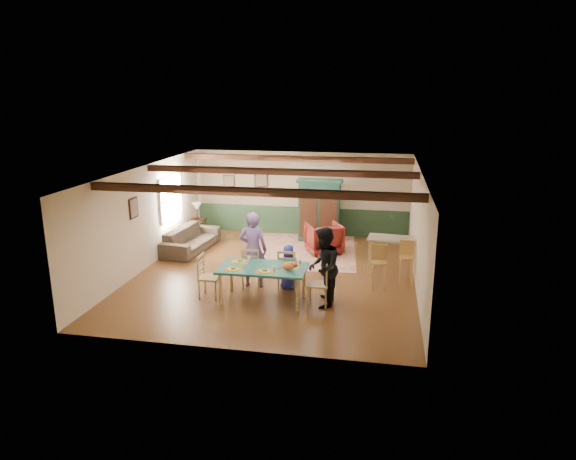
% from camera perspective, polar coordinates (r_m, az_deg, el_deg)
% --- Properties ---
extents(floor, '(8.00, 8.00, 0.00)m').
position_cam_1_polar(floor, '(13.24, -1.43, -5.00)').
color(floor, '#533017').
rests_on(floor, ground).
extents(wall_back, '(7.00, 0.02, 2.70)m').
position_cam_1_polar(wall_back, '(16.67, 1.41, 4.07)').
color(wall_back, beige).
rests_on(wall_back, floor).
extents(wall_left, '(0.02, 8.00, 2.70)m').
position_cam_1_polar(wall_left, '(13.97, -15.65, 1.31)').
color(wall_left, beige).
rests_on(wall_left, floor).
extents(wall_right, '(0.02, 8.00, 2.70)m').
position_cam_1_polar(wall_right, '(12.59, 14.30, -0.09)').
color(wall_right, beige).
rests_on(wall_right, floor).
extents(ceiling, '(7.00, 8.00, 0.02)m').
position_cam_1_polar(ceiling, '(12.56, -1.51, 6.64)').
color(ceiling, white).
rests_on(ceiling, wall_back).
extents(wainscot_back, '(6.95, 0.03, 0.90)m').
position_cam_1_polar(wainscot_back, '(16.85, 1.38, 1.05)').
color(wainscot_back, '#213E26').
rests_on(wainscot_back, floor).
extents(ceiling_beam_front, '(6.95, 0.16, 0.16)m').
position_cam_1_polar(ceiling_beam_front, '(10.37, -4.18, 4.27)').
color(ceiling_beam_front, black).
rests_on(ceiling_beam_front, ceiling).
extents(ceiling_beam_mid, '(6.95, 0.16, 0.16)m').
position_cam_1_polar(ceiling_beam_mid, '(12.96, -1.14, 6.51)').
color(ceiling_beam_mid, black).
rests_on(ceiling_beam_mid, ceiling).
extents(ceiling_beam_back, '(6.95, 0.16, 0.16)m').
position_cam_1_polar(ceiling_beam_back, '(15.49, 0.84, 7.94)').
color(ceiling_beam_back, black).
rests_on(ceiling_beam_back, ceiling).
extents(window_left, '(0.06, 1.60, 1.30)m').
position_cam_1_polar(window_left, '(15.42, -12.86, 3.53)').
color(window_left, white).
rests_on(window_left, wall_left).
extents(picture_left_wall, '(0.04, 0.42, 0.52)m').
position_cam_1_polar(picture_left_wall, '(13.35, -16.78, 2.36)').
color(picture_left_wall, gray).
rests_on(picture_left_wall, wall_left).
extents(picture_back_a, '(0.45, 0.04, 0.55)m').
position_cam_1_polar(picture_back_a, '(16.81, -3.00, 5.71)').
color(picture_back_a, gray).
rests_on(picture_back_a, wall_back).
extents(picture_back_b, '(0.38, 0.04, 0.48)m').
position_cam_1_polar(picture_back_b, '(17.13, -6.58, 5.30)').
color(picture_back_b, gray).
rests_on(picture_back_b, wall_back).
extents(dining_table, '(1.94, 1.09, 0.81)m').
position_cam_1_polar(dining_table, '(11.51, -2.80, -6.04)').
color(dining_table, '#1B574B').
rests_on(dining_table, floor).
extents(dining_chair_far_left, '(0.45, 0.48, 1.02)m').
position_cam_1_polar(dining_chair_far_left, '(12.27, -3.96, -4.15)').
color(dining_chair_far_left, tan).
rests_on(dining_chair_far_left, floor).
extents(dining_chair_far_right, '(0.45, 0.48, 1.02)m').
position_cam_1_polar(dining_chair_far_right, '(12.10, 0.00, -4.40)').
color(dining_chair_far_right, tan).
rests_on(dining_chair_far_right, floor).
extents(dining_chair_end_left, '(0.48, 0.45, 1.02)m').
position_cam_1_polar(dining_chair_end_left, '(11.79, -8.68, -5.11)').
color(dining_chair_end_left, tan).
rests_on(dining_chair_end_left, floor).
extents(dining_chair_end_right, '(0.48, 0.45, 1.02)m').
position_cam_1_polar(dining_chair_end_right, '(11.27, 3.36, -5.93)').
color(dining_chair_end_right, tan).
rests_on(dining_chair_end_right, floor).
extents(person_man, '(0.68, 0.45, 1.85)m').
position_cam_1_polar(person_man, '(12.22, -3.90, -2.18)').
color(person_man, slate).
rests_on(person_man, floor).
extents(person_woman, '(0.68, 0.87, 1.77)m').
position_cam_1_polar(person_woman, '(11.13, 3.94, -4.16)').
color(person_woman, black).
rests_on(person_woman, floor).
extents(person_child, '(0.53, 0.35, 1.08)m').
position_cam_1_polar(person_child, '(12.17, 0.07, -4.13)').
color(person_child, '#282EA0').
rests_on(person_child, floor).
extents(cat, '(0.39, 0.15, 0.19)m').
position_cam_1_polar(cat, '(11.13, 0.02, -4.05)').
color(cat, orange).
rests_on(cat, dining_table).
extents(place_setting_near_left, '(0.43, 0.33, 0.11)m').
position_cam_1_polar(place_setting_near_left, '(11.25, -6.07, -4.14)').
color(place_setting_near_left, gold).
rests_on(place_setting_near_left, dining_table).
extents(place_setting_near_center, '(0.43, 0.33, 0.11)m').
position_cam_1_polar(place_setting_near_center, '(11.08, -2.59, -4.37)').
color(place_setting_near_center, gold).
rests_on(place_setting_near_center, dining_table).
extents(place_setting_far_left, '(0.43, 0.33, 0.11)m').
position_cam_1_polar(place_setting_far_left, '(11.74, -5.35, -3.29)').
color(place_setting_far_left, gold).
rests_on(place_setting_far_left, dining_table).
extents(place_setting_far_right, '(0.43, 0.33, 0.11)m').
position_cam_1_polar(place_setting_far_right, '(11.49, 0.35, -3.63)').
color(place_setting_far_right, gold).
rests_on(place_setting_far_right, dining_table).
extents(area_rug, '(3.37, 3.90, 0.01)m').
position_cam_1_polar(area_rug, '(15.19, 1.63, -2.28)').
color(area_rug, beige).
rests_on(area_rug, floor).
extents(armoire, '(1.39, 0.57, 1.95)m').
position_cam_1_polar(armoire, '(15.96, 3.51, 2.17)').
color(armoire, '#16382A').
rests_on(armoire, floor).
extents(armchair, '(1.25, 1.27, 0.88)m').
position_cam_1_polar(armchair, '(14.91, 4.03, -0.92)').
color(armchair, '#480E0E').
rests_on(armchair, floor).
extents(sofa, '(1.13, 2.40, 0.68)m').
position_cam_1_polar(sofa, '(15.41, -10.72, -0.99)').
color(sofa, '#362D22').
rests_on(sofa, floor).
extents(end_table, '(0.50, 0.50, 0.58)m').
position_cam_1_polar(end_table, '(16.81, -10.00, 0.23)').
color(end_table, black).
rests_on(end_table, floor).
extents(table_lamp, '(0.33, 0.33, 0.53)m').
position_cam_1_polar(table_lamp, '(16.67, -10.09, 2.08)').
color(table_lamp, tan).
rests_on(table_lamp, end_table).
extents(counter_table, '(1.20, 0.76, 0.96)m').
position_cam_1_polar(counter_table, '(13.45, 11.26, -2.80)').
color(counter_table, tan).
rests_on(counter_table, floor).
extents(bar_stool_left, '(0.41, 0.45, 1.07)m').
position_cam_1_polar(bar_stool_left, '(12.31, 10.05, -4.18)').
color(bar_stool_left, '#B58746').
rests_on(bar_stool_left, floor).
extents(bar_stool_right, '(0.37, 0.41, 1.05)m').
position_cam_1_polar(bar_stool_right, '(12.87, 13.02, -3.53)').
color(bar_stool_right, '#B58746').
rests_on(bar_stool_right, floor).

